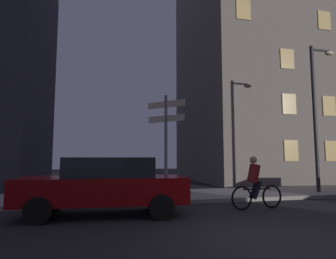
% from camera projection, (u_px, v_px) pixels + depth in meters
% --- Properties ---
extents(ground_plane, '(80.00, 80.00, 0.00)m').
position_uv_depth(ground_plane, '(273.00, 241.00, 5.41)').
color(ground_plane, '#232326').
extents(sidewalk_kerb, '(40.00, 3.35, 0.14)m').
position_uv_depth(sidewalk_kerb, '(180.00, 196.00, 11.47)').
color(sidewalk_kerb, '#9E9991').
rests_on(sidewalk_kerb, ground_plane).
extents(signpost, '(1.16, 1.16, 3.79)m').
position_uv_depth(signpost, '(166.00, 135.00, 10.74)').
color(signpost, gray).
rests_on(signpost, sidewalk_kerb).
extents(street_lamp, '(1.25, 0.28, 6.41)m').
position_uv_depth(street_lamp, '(317.00, 106.00, 12.61)').
color(street_lamp, '#2D2D30').
rests_on(street_lamp, sidewalk_kerb).
extents(car_far_trailing, '(4.65, 2.21, 1.57)m').
position_uv_depth(car_far_trailing, '(105.00, 184.00, 7.91)').
color(car_far_trailing, maroon).
rests_on(car_far_trailing, ground_plane).
extents(cyclist, '(1.82, 0.36, 1.61)m').
position_uv_depth(cyclist, '(255.00, 184.00, 8.85)').
color(cyclist, black).
rests_on(cyclist, ground_plane).
extents(building_right_block, '(13.82, 9.58, 16.51)m').
position_uv_depth(building_right_block, '(278.00, 72.00, 22.32)').
color(building_right_block, slate).
rests_on(building_right_block, ground_plane).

